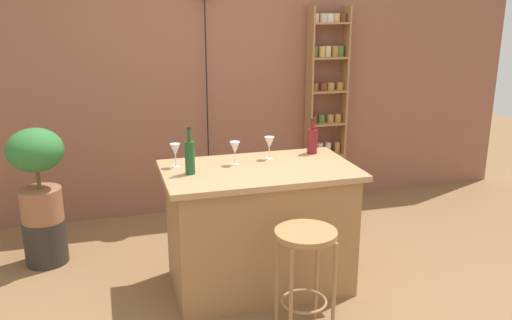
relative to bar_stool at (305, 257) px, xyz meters
The scene contains 12 objects.
ground 0.64m from the bar_stool, 104.20° to the left, with size 12.00×12.00×0.00m, color brown.
back_wall 2.48m from the bar_stool, 92.27° to the left, with size 6.40×0.10×2.80m, color #8C5642.
kitchen_counter 0.67m from the bar_stool, 97.88° to the left, with size 1.32×0.78×0.88m.
bar_stool is the anchor object (origin of this frame).
spice_shelf 2.44m from the bar_stool, 64.20° to the left, with size 0.39×0.17×1.95m.
plant_stool 2.19m from the bar_stool, 137.69° to the left, with size 0.32×0.32×0.35m, color #2D2823.
potted_plant 2.18m from the bar_stool, 137.69° to the left, with size 0.41×0.37×0.73m.
bottle_sauce_amber 1.10m from the bar_stool, 66.55° to the left, with size 0.08×0.08×0.26m.
bottle_spirits_clear 1.00m from the bar_stool, 130.64° to the left, with size 0.07×0.07×0.32m.
wine_glass_left 0.98m from the bar_stool, 87.28° to the left, with size 0.07×0.07×0.16m.
wine_glass_center 0.95m from the bar_stool, 106.36° to the left, with size 0.07×0.07×0.16m.
wine_glass_right 1.16m from the bar_stool, 127.10° to the left, with size 0.07×0.07×0.16m.
Camera 1 is at (-1.00, -3.09, 1.96)m, focal length 37.91 mm.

